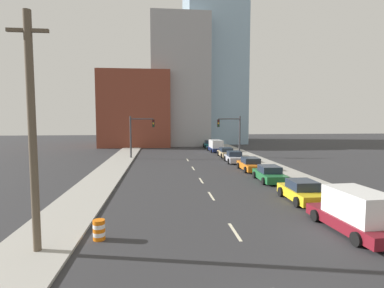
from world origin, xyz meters
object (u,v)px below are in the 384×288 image
Objects in this scene: traffic_signal_left at (138,131)px; sedan_teal at (209,144)px; sedan_green at (269,174)px; sedan_orange at (250,165)px; sedan_silver at (234,157)px; box_truck_maroon at (356,213)px; sedan_tan at (226,153)px; utility_pole_left_near at (32,133)px; box_truck_navy at (216,146)px; traffic_barrel at (99,230)px; sedan_yellow at (302,192)px; traffic_signal_right at (233,131)px.

traffic_signal_left is 1.39× the size of sedan_teal.
sedan_green is 1.02× the size of sedan_orange.
sedan_silver reaches higher than sedan_green.
sedan_tan is (0.02, 29.78, -0.37)m from box_truck_maroon.
utility_pole_left_near reaches higher than sedan_silver.
box_truck_navy is 6.54m from sedan_teal.
box_truck_maroon is 24.05m from sedan_silver.
traffic_signal_left is 6.34× the size of traffic_barrel.
sedan_orange is (12.66, 17.56, 0.18)m from traffic_barrel.
traffic_signal_left is at bearing 138.77° from sedan_orange.
sedan_yellow is at bearing -61.41° from traffic_signal_left.
sedan_green is at bearing 89.42° from sedan_yellow.
sedan_yellow is at bearing -86.94° from sedan_silver.
sedan_orange is 1.07× the size of sedan_teal.
sedan_orange is (14.94, 18.76, -4.44)m from utility_pole_left_near.
sedan_teal reaches higher than sedan_orange.
sedan_yellow is at bearing -87.80° from sedan_teal.
sedan_yellow is at bearing 22.92° from traffic_barrel.
traffic_signal_left is 1.27× the size of sedan_green.
sedan_tan is 7.24m from box_truck_navy.
box_truck_maroon is 1.24× the size of sedan_teal.
sedan_silver is (-0.21, 24.05, -0.33)m from box_truck_maroon.
traffic_signal_right is 3.37m from sedan_tan.
utility_pole_left_near is (-15.79, -30.16, 1.25)m from traffic_signal_right.
traffic_barrel is 0.21× the size of sedan_orange.
sedan_orange is at bearing -41.22° from traffic_signal_left.
sedan_orange is 19.05m from box_truck_navy.
sedan_silver is (12.36, 23.65, 0.20)m from traffic_barrel.
sedan_yellow is at bearing -92.34° from traffic_signal_right.
sedan_orange is (-0.05, 5.63, 0.01)m from sedan_green.
sedan_silver is at bearing 94.12° from sedan_green.
traffic_signal_left is 30.25m from utility_pole_left_near.
utility_pole_left_near is (-1.94, -30.16, 1.25)m from traffic_signal_left.
traffic_signal_left is 1.05× the size of box_truck_navy.
box_truck_navy is (-0.19, 31.31, 0.28)m from sedan_yellow.
sedan_tan is at bearing -86.83° from sedan_teal.
sedan_silver is at bearing -87.91° from sedan_teal.
sedan_green is (14.99, 13.14, -4.45)m from utility_pole_left_near.
utility_pole_left_near reaches higher than traffic_signal_left.
sedan_tan is at bearing -89.88° from box_truck_navy.
sedan_green is at bearing -89.52° from sedan_orange.
sedan_yellow is at bearing 23.69° from utility_pole_left_near.
sedan_silver is 0.79× the size of box_truck_navy.
box_truck_maroon is 29.78m from sedan_tan.
sedan_silver reaches higher than sedan_orange.
sedan_teal reaches higher than traffic_barrel.
traffic_signal_right is 23.88m from sedan_yellow.
traffic_barrel is at bearing -112.26° from sedan_tan.
sedan_green is 11.73m from sedan_silver.
utility_pole_left_near reaches higher than sedan_green.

